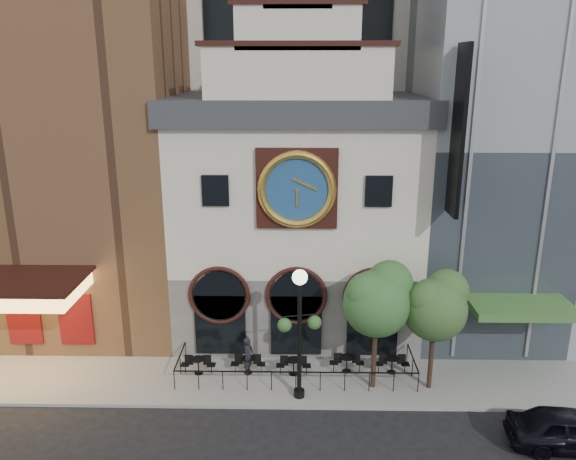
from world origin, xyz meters
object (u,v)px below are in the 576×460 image
at_px(car_right, 571,430).
at_px(bistro_2, 294,365).
at_px(bistro_0, 198,364).
at_px(bistro_3, 347,363).
at_px(bistro_4, 392,364).
at_px(tree_left, 378,298).
at_px(tree_right, 436,304).
at_px(pedestrian, 248,356).
at_px(bistro_1, 248,364).
at_px(lamppost, 300,320).

bearing_deg(car_right, bistro_2, 69.95).
distance_m(bistro_0, bistro_3, 6.83).
bearing_deg(bistro_2, bistro_4, 2.91).
xyz_separation_m(tree_left, tree_right, (2.46, -0.03, -0.27)).
bearing_deg(bistro_0, tree_right, -5.05).
distance_m(bistro_0, bistro_2, 4.37).
height_order(bistro_4, tree_left, tree_left).
height_order(bistro_3, bistro_4, same).
height_order(bistro_4, pedestrian, pedestrian).
bearing_deg(bistro_1, bistro_0, -177.19).
xyz_separation_m(bistro_4, tree_left, (-0.97, -1.12, 3.75)).
relative_size(car_right, tree_left, 0.80).
distance_m(bistro_2, bistro_3, 2.47).
distance_m(bistro_0, lamppost, 5.85).
distance_m(bistro_0, pedestrian, 2.35).
xyz_separation_m(car_right, tree_right, (-4.34, 3.84, 3.32)).
relative_size(bistro_4, lamppost, 0.27).
height_order(bistro_3, tree_right, tree_right).
bearing_deg(bistro_3, bistro_2, -173.32).
height_order(bistro_4, car_right, car_right).
height_order(bistro_1, bistro_3, same).
distance_m(bistro_3, pedestrian, 4.54).
relative_size(bistro_4, tree_left, 0.27).
bearing_deg(tree_left, pedestrian, 170.34).
distance_m(car_right, lamppost, 10.94).
bearing_deg(bistro_0, bistro_1, 2.81).
relative_size(bistro_2, tree_right, 0.29).
height_order(bistro_2, lamppost, lamppost).
relative_size(car_right, lamppost, 0.79).
bearing_deg(car_right, bistro_3, 62.06).
relative_size(bistro_1, lamppost, 0.27).
bearing_deg(bistro_4, pedestrian, -178.58).
height_order(bistro_4, tree_right, tree_right).
distance_m(car_right, tree_left, 8.61).
bearing_deg(bistro_0, tree_left, -6.40).
height_order(pedestrian, tree_left, tree_left).
bearing_deg(tree_right, car_right, -41.49).
bearing_deg(tree_right, bistro_0, 174.95).
xyz_separation_m(bistro_3, bistro_4, (2.07, -0.06, 0.00)).
height_order(bistro_2, bistro_3, same).
height_order(bistro_3, lamppost, lamppost).
bearing_deg(tree_left, bistro_1, 169.96).
bearing_deg(bistro_1, bistro_4, 1.02).
relative_size(bistro_0, tree_right, 0.29).
bearing_deg(tree_right, tree_left, 179.35).
bearing_deg(tree_right, bistro_2, 171.35).
relative_size(bistro_2, bistro_3, 1.00).
distance_m(bistro_1, pedestrian, 0.43).
xyz_separation_m(bistro_0, bistro_2, (4.37, -0.00, 0.00)).
height_order(car_right, tree_left, tree_left).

